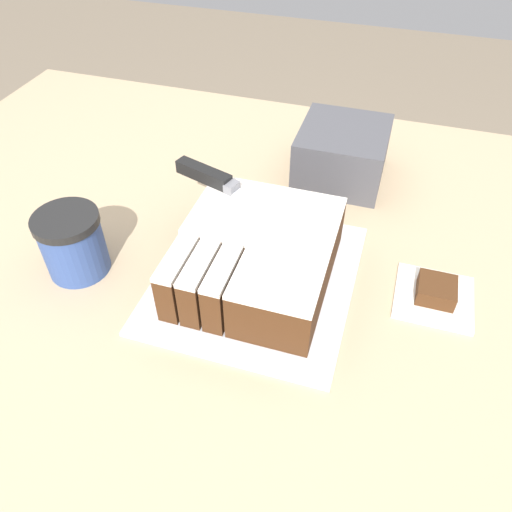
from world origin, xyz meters
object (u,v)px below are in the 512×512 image
object	(u,v)px
cake_board	(256,277)
brownie	(436,290)
cake	(258,255)
coffee_cup	(73,243)
knife	(217,180)
storage_box	(342,153)

from	to	relation	value
cake_board	brownie	distance (m)	0.27
cake	coffee_cup	bearing A→B (deg)	-167.13
cake	brownie	size ratio (longest dim) A/B	4.56
cake_board	knife	bearing A→B (deg)	134.36
cake_board	storage_box	xyz separation A→B (m)	(0.07, 0.32, 0.05)
cake	storage_box	bearing A→B (deg)	77.38
cake	storage_box	xyz separation A→B (m)	(0.07, 0.32, 0.00)
knife	coffee_cup	world-z (taller)	knife
coffee_cup	storage_box	bearing A→B (deg)	47.49
cake	coffee_cup	distance (m)	0.28
knife	brownie	size ratio (longest dim) A/B	4.77
storage_box	brownie	bearing A→B (deg)	-55.05
knife	storage_box	bearing A→B (deg)	70.39
cake	brownie	distance (m)	0.27
brownie	storage_box	world-z (taller)	storage_box
cake_board	cake	world-z (taller)	cake
cake	coffee_cup	world-z (taller)	coffee_cup
brownie	coffee_cup	bearing A→B (deg)	-169.52
brownie	storage_box	bearing A→B (deg)	124.95
cake_board	cake	size ratio (longest dim) A/B	1.30
knife	storage_box	size ratio (longest dim) A/B	1.53
knife	brownie	distance (m)	0.38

